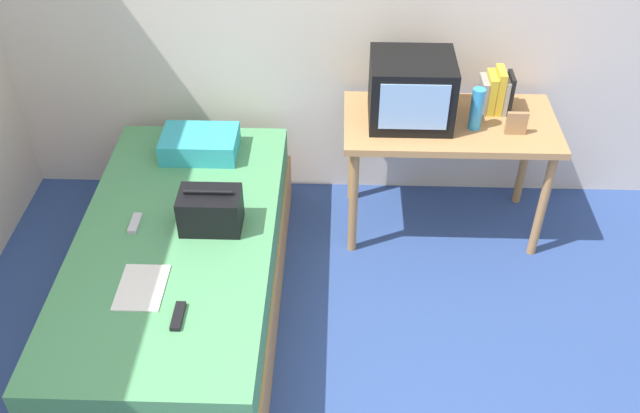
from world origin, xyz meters
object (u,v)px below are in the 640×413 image
tv (411,90)px  remote_silver (135,223)px  bed (181,272)px  remote_dark (178,316)px  book_row (495,92)px  magazine (142,287)px  handbag (210,210)px  water_bottle (477,109)px  desk (449,135)px  picture_frame (517,123)px  pillow (200,144)px

tv → remote_silver: bearing=-154.4°
bed → remote_dark: (0.12, -0.54, 0.27)m
book_row → remote_dark: 2.09m
magazine → remote_dark: bearing=-41.1°
handbag → magazine: (-0.25, -0.44, -0.10)m
handbag → bed: bearing=-158.3°
water_bottle → remote_dark: size_ratio=1.51×
desk → picture_frame: (0.32, -0.12, 0.16)m
water_bottle → handbag: bearing=-156.5°
bed → magazine: size_ratio=6.90×
remote_dark → water_bottle: bearing=40.5°
water_bottle → magazine: 1.93m
bed → remote_silver: size_ratio=13.89×
pillow → remote_silver: bearing=-109.6°
picture_frame → remote_dark: bearing=-144.6°
bed → desk: bearing=27.2°
picture_frame → bed: bearing=-160.7°
tv → handbag: size_ratio=1.47×
remote_dark → picture_frame: bearing=35.4°
book_row → remote_silver: bearing=-157.2°
book_row → pillow: 1.66m
magazine → remote_silver: (-0.13, 0.43, 0.01)m
tv → handbag: (-1.00, -0.66, -0.31)m
tv → handbag: bearing=-146.6°
desk → remote_silver: bearing=-157.9°
magazine → bed: bearing=78.0°
picture_frame → pillow: bearing=176.8°
remote_dark → desk: bearing=44.5°
water_bottle → remote_silver: water_bottle is taller
book_row → magazine: size_ratio=0.85×
water_bottle → bed: bearing=-156.7°
pillow → tv: bearing=1.5°
picture_frame → handbag: (-1.55, -0.53, -0.19)m
book_row → pillow: size_ratio=0.59×
pillow → remote_silver: size_ratio=2.92×
tv → remote_dark: 1.70m
book_row → handbag: size_ratio=0.82×
desk → remote_silver: size_ratio=8.06×
bed → pillow: size_ratio=4.76×
book_row → remote_dark: size_ratio=1.58×
magazine → remote_dark: size_ratio=1.86×
desk → magazine: size_ratio=4.00×
water_bottle → book_row: (0.13, 0.19, -0.01)m
desk → water_bottle: bearing=-30.4°
handbag → water_bottle: bearing=23.5°
water_bottle → remote_dark: 1.87m
book_row → tv: bearing=-166.3°
bed → pillow: (0.02, 0.70, 0.32)m
tv → picture_frame: 0.58m
handbag → magazine: handbag is taller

